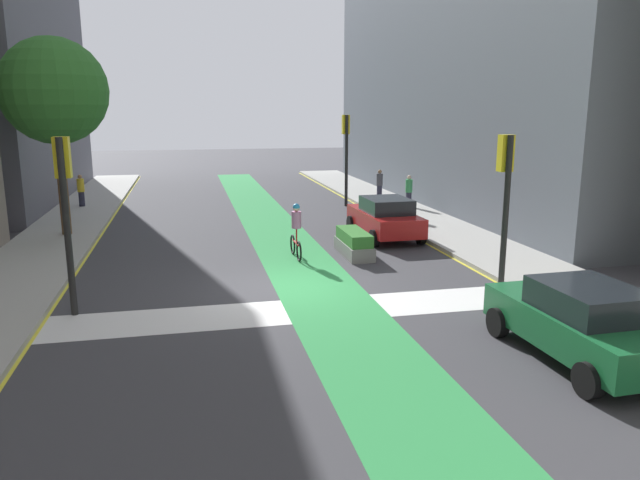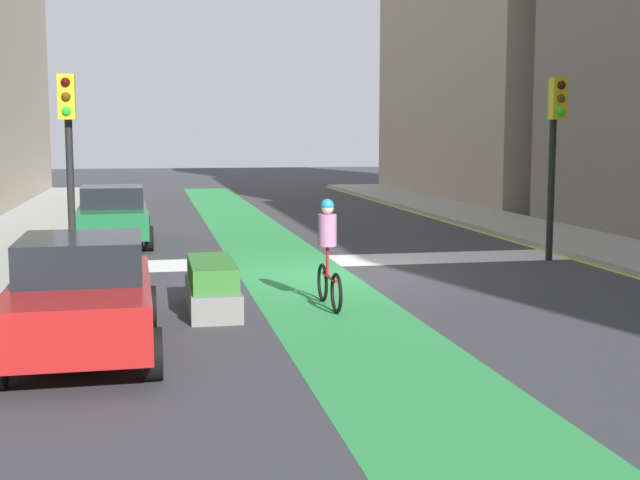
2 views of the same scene
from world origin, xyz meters
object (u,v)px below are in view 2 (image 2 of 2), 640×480
car_green_right_near (113,215)px  car_red_right_far (82,295)px  cyclist_in_lane (328,251)px  median_planter (212,287)px  traffic_signal_near_left (555,134)px  traffic_signal_near_right (68,134)px

car_green_right_near → car_red_right_far: same height
car_red_right_far → cyclist_in_lane: (-3.91, -2.47, 0.17)m
median_planter → traffic_signal_near_left: bearing=-152.8°
traffic_signal_near_left → cyclist_in_lane: 7.78m
car_red_right_far → traffic_signal_near_left: bearing=-146.6°
car_green_right_near → traffic_signal_near_right: bearing=81.1°
traffic_signal_near_right → median_planter: 6.16m
traffic_signal_near_right → cyclist_in_lane: 7.06m
traffic_signal_near_right → car_red_right_far: bearing=95.9°
car_green_right_near → car_red_right_far: bearing=90.4°
car_green_right_near → cyclist_in_lane: cyclist_in_lane is taller
traffic_signal_near_right → median_planter: traffic_signal_near_right is taller
traffic_signal_near_right → traffic_signal_near_left: bearing=176.3°
car_green_right_near → median_planter: size_ratio=1.78×
cyclist_in_lane → car_green_right_near: bearing=-66.8°
traffic_signal_near_right → traffic_signal_near_left: traffic_signal_near_left is taller
traffic_signal_near_left → median_planter: bearing=27.2°
cyclist_in_lane → median_planter: 2.07m
median_planter → cyclist_in_lane: bearing=-179.6°
cyclist_in_lane → median_planter: cyclist_in_lane is taller
traffic_signal_near_left → car_red_right_far: 12.34m
traffic_signal_near_right → cyclist_in_lane: size_ratio=2.27×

